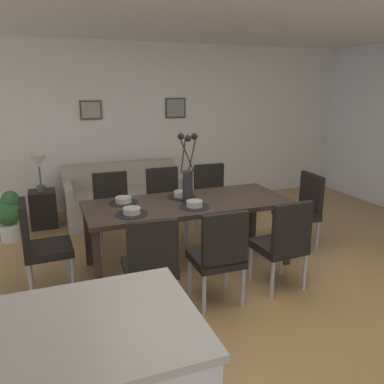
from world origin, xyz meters
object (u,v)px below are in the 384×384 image
Objects in this scene: side_table at (43,209)px; dining_chair_near_left at (151,262)px; dining_chair_mid_left at (284,241)px; sofa at (124,199)px; centerpiece_vase at (188,176)px; dining_chair_head_west at (39,242)px; dining_chair_mid_right at (212,195)px; dining_chair_far_left at (219,253)px; potted_plant at (8,213)px; bowl_far_right at (181,193)px; table_lamp at (39,165)px; dining_table at (188,208)px; dining_chair_near_right at (113,207)px; bowl_near_right at (123,199)px; bowl_far_left at (194,203)px; framed_picture_center at (176,108)px; bowl_near_left at (132,210)px; framed_picture_left at (91,110)px; dining_chair_far_right at (165,200)px; dining_chair_head_east at (302,207)px.

dining_chair_near_left is at bearing -72.83° from side_table.
dining_chair_mid_left reaches higher than sofa.
dining_chair_head_west is at bearing -178.93° from centerpiece_vase.
centerpiece_vase is at bearing -127.75° from dining_chair_mid_right.
dining_chair_far_left is 3.02m from potted_plant.
dining_chair_mid_left is 5.41× the size of bowl_far_right.
dining_chair_mid_right is at bearing 68.36° from dining_chair_far_left.
sofa is at bearing 83.38° from dining_chair_near_left.
dining_chair_head_west is 1.80× the size of table_lamp.
side_table is at bearing 128.28° from dining_table.
dining_chair_mid_left is (1.32, -0.00, 0.00)m from dining_chair_near_left.
bowl_near_right is at bearing -88.26° from dining_chair_near_right.
dining_chair_mid_right is at bearing 57.89° from bowl_far_left.
dining_chair_mid_right is 2.70× the size of framed_picture_center.
dining_chair_head_west reaches higher than bowl_near_left.
centerpiece_vase reaches higher than dining_chair_near_left.
potted_plant is (-2.58, -0.91, -1.21)m from framed_picture_center.
framed_picture_center reaches higher than bowl_far_right.
dining_chair_far_left is 5.41× the size of bowl_near_left.
framed_picture_left is (-0.68, 2.19, 0.81)m from bowl_far_right.
dining_chair_near_right is at bearing -178.77° from dining_chair_mid_right.
dining_chair_far_right is 5.41× the size of bowl_far_left.
bowl_near_right is 0.33× the size of side_table.
dining_chair_far_right is 1.83m from side_table.
dining_chair_mid_left is 1.51m from bowl_near_left.
dining_table is at bearing 90.00° from bowl_far_left.
side_table is 2.59m from framed_picture_center.
table_lamp is (-1.49, 1.88, -0.13)m from centerpiece_vase.
bowl_far_left is at bearing 136.70° from dining_chair_mid_left.
dining_chair_near_right is at bearing -52.37° from table_lamp.
centerpiece_vase is (0.65, 0.84, 0.51)m from dining_chair_near_left.
dining_chair_mid_left is 5.41× the size of bowl_near_left.
framed_picture_center is (0.68, 2.19, 0.81)m from bowl_far_right.
dining_chair_mid_right is 0.53× the size of sofa.
sofa is at bearing 134.69° from dining_chair_mid_right.
side_table is (-1.49, 1.88, -0.41)m from dining_table.
framed_picture_left reaches higher than dining_chair_far_left.
side_table is at bearing 179.60° from sofa.
bowl_near_left is 2.25m from table_lamp.
centerpiece_vase is (0.02, 0.88, 0.51)m from dining_chair_far_left.
dining_table is 2.39× the size of dining_chair_near_left.
dining_chair_far_right is 1.00× the size of dining_chair_head_east.
dining_chair_far_right and dining_chair_head_east have the same top height.
dining_chair_mid_right reaches higher than potted_plant.
framed_picture_center is 3.00m from potted_plant.
dining_chair_far_left is 1.00× the size of dining_chair_mid_left.
side_table is 0.59m from potted_plant.
side_table is 1.53× the size of framed_picture_center.
framed_picture_left is 0.96× the size of framed_picture_center.
framed_picture_left reaches higher than centerpiece_vase.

